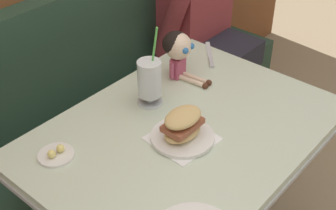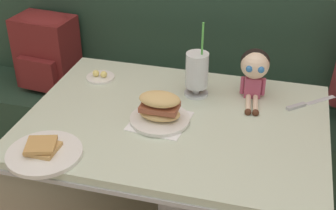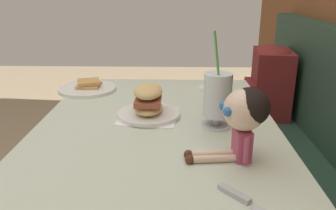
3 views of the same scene
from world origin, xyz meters
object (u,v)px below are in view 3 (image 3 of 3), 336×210
object	(u,v)px
toast_plate	(88,88)
butter_knife	(246,201)
butter_saucer	(213,87)
milkshake_glass	(217,98)
seated_doll	(244,114)
sandwich_plate	(148,104)
backpack	(270,80)

from	to	relation	value
toast_plate	butter_knife	bearing A→B (deg)	33.76
butter_saucer	milkshake_glass	bearing A→B (deg)	-3.87
seated_doll	toast_plate	bearing A→B (deg)	-137.37
sandwich_plate	backpack	distance (m)	1.03
toast_plate	butter_knife	size ratio (longest dim) A/B	1.33
backpack	butter_saucer	bearing A→B (deg)	-39.02
milkshake_glass	sandwich_plate	bearing A→B (deg)	-110.71
butter_knife	butter_saucer	bearing A→B (deg)	179.52
sandwich_plate	toast_plate	bearing A→B (deg)	-136.65
toast_plate	milkshake_glass	distance (m)	0.66
backpack	milkshake_glass	bearing A→B (deg)	-24.55
seated_doll	backpack	bearing A→B (deg)	161.85
butter_knife	sandwich_plate	bearing A→B (deg)	-153.54
seated_doll	milkshake_glass	bearing A→B (deg)	-168.63
butter_saucer	backpack	distance (m)	0.61
sandwich_plate	butter_saucer	size ratio (longest dim) A/B	1.83
butter_saucer	sandwich_plate	bearing A→B (deg)	-37.28
sandwich_plate	butter_knife	world-z (taller)	sandwich_plate
butter_knife	seated_doll	bearing A→B (deg)	173.70
butter_saucer	backpack	size ratio (longest dim) A/B	0.30
toast_plate	butter_knife	distance (m)	0.98
sandwich_plate	butter_knife	size ratio (longest dim) A/B	1.17
toast_plate	backpack	xyz separation A→B (m)	(-0.49, 0.93, -0.09)
butter_saucer	butter_knife	distance (m)	0.84
backpack	seated_doll	bearing A→B (deg)	-18.15
toast_plate	sandwich_plate	distance (m)	0.43
milkshake_glass	backpack	world-z (taller)	milkshake_glass
toast_plate	milkshake_glass	world-z (taller)	milkshake_glass
butter_saucer	butter_knife	bearing A→B (deg)	-0.48
butter_knife	backpack	xyz separation A→B (m)	(-1.31, 0.39, -0.09)
milkshake_glass	butter_knife	size ratio (longest dim) A/B	1.68
sandwich_plate	butter_saucer	distance (m)	0.43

